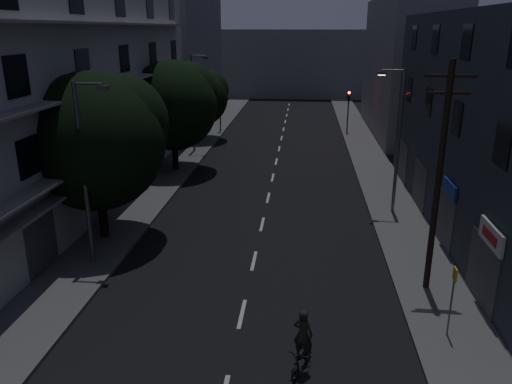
# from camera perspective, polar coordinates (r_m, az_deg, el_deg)

# --- Properties ---
(ground) EXTENTS (160.00, 160.00, 0.00)m
(ground) POSITION_cam_1_polar(r_m,az_deg,el_deg) (36.18, 1.97, 1.89)
(ground) COLOR black
(ground) RESTS_ON ground
(sidewalk_left) EXTENTS (3.00, 90.00, 0.15)m
(sidewalk_left) POSITION_cam_1_polar(r_m,az_deg,el_deg) (37.35, -9.60, 2.29)
(sidewalk_left) COLOR #565659
(sidewalk_left) RESTS_ON ground
(sidewalk_right) EXTENTS (3.00, 90.00, 0.15)m
(sidewalk_right) POSITION_cam_1_polar(r_m,az_deg,el_deg) (36.51, 13.81, 1.64)
(sidewalk_right) COLOR #565659
(sidewalk_right) RESTS_ON ground
(lane_markings) EXTENTS (0.15, 60.50, 0.01)m
(lane_markings) POSITION_cam_1_polar(r_m,az_deg,el_deg) (42.21, 2.51, 4.27)
(lane_markings) COLOR beige
(lane_markings) RESTS_ON ground
(building_left) EXTENTS (7.00, 36.00, 14.00)m
(building_left) POSITION_cam_1_polar(r_m,az_deg,el_deg) (31.19, -21.77, 11.12)
(building_left) COLOR #B3B3AE
(building_left) RESTS_ON ground
(building_far_left) EXTENTS (6.00, 20.00, 16.00)m
(building_far_left) POSITION_cam_1_polar(r_m,az_deg,el_deg) (59.40, -8.56, 15.94)
(building_far_left) COLOR slate
(building_far_left) RESTS_ON ground
(building_far_right) EXTENTS (6.00, 20.00, 13.00)m
(building_far_right) POSITION_cam_1_polar(r_m,az_deg,el_deg) (52.73, 16.79, 13.49)
(building_far_right) COLOR slate
(building_far_right) RESTS_ON ground
(building_far_end) EXTENTS (24.00, 8.00, 10.00)m
(building_far_end) POSITION_cam_1_polar(r_m,az_deg,el_deg) (79.86, 4.11, 14.47)
(building_far_end) COLOR slate
(building_far_end) RESTS_ON ground
(tree_near) EXTENTS (6.64, 6.64, 8.19)m
(tree_near) POSITION_cam_1_polar(r_m,az_deg,el_deg) (25.05, -17.74, 6.11)
(tree_near) COLOR black
(tree_near) RESTS_ON sidewalk_left
(tree_mid) EXTENTS (6.45, 6.45, 7.94)m
(tree_mid) POSITION_cam_1_polar(r_m,az_deg,el_deg) (36.86, -9.39, 10.10)
(tree_mid) COLOR black
(tree_mid) RESTS_ON sidewalk_left
(tree_far) EXTENTS (5.25, 5.25, 6.49)m
(tree_far) POSITION_cam_1_polar(r_m,az_deg,el_deg) (47.46, -6.38, 10.91)
(tree_far) COLOR black
(tree_far) RESTS_ON sidewalk_left
(traffic_signal_far_right) EXTENTS (0.28, 0.37, 4.10)m
(traffic_signal_far_right) POSITION_cam_1_polar(r_m,az_deg,el_deg) (51.06, 10.53, 9.97)
(traffic_signal_far_right) COLOR black
(traffic_signal_far_right) RESTS_ON sidewalk_right
(traffic_signal_far_left) EXTENTS (0.28, 0.37, 4.10)m
(traffic_signal_far_left) POSITION_cam_1_polar(r_m,az_deg,el_deg) (50.94, -4.15, 10.20)
(traffic_signal_far_left) COLOR black
(traffic_signal_far_left) RESTS_ON sidewalk_left
(street_lamp_left_near) EXTENTS (1.51, 0.25, 8.00)m
(street_lamp_left_near) POSITION_cam_1_polar(r_m,az_deg,el_deg) (22.28, -18.91, 2.76)
(street_lamp_left_near) COLOR #595D60
(street_lamp_left_near) RESTS_ON sidewalk_left
(street_lamp_right) EXTENTS (1.51, 0.25, 8.00)m
(street_lamp_right) POSITION_cam_1_polar(r_m,az_deg,el_deg) (28.67, 15.81, 6.34)
(street_lamp_right) COLOR slate
(street_lamp_right) RESTS_ON sidewalk_right
(street_lamp_left_far) EXTENTS (1.51, 0.25, 8.00)m
(street_lamp_left_far) POSITION_cam_1_polar(r_m,az_deg,el_deg) (42.51, -7.12, 10.56)
(street_lamp_left_far) COLOR #53535A
(street_lamp_left_far) RESTS_ON sidewalk_left
(utility_pole) EXTENTS (1.80, 0.24, 9.00)m
(utility_pole) POSITION_cam_1_polar(r_m,az_deg,el_deg) (20.07, 20.19, 1.77)
(utility_pole) COLOR black
(utility_pole) RESTS_ON sidewalk_right
(bus_stop_sign) EXTENTS (0.06, 0.35, 2.52)m
(bus_stop_sign) POSITION_cam_1_polar(r_m,az_deg,el_deg) (18.14, 21.59, -10.31)
(bus_stop_sign) COLOR #595B60
(bus_stop_sign) RESTS_ON sidewalk_right
(cyclist) EXTENTS (1.13, 1.78, 2.13)m
(cyclist) POSITION_cam_1_polar(r_m,az_deg,el_deg) (16.19, 5.33, -17.55)
(cyclist) COLOR black
(cyclist) RESTS_ON ground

